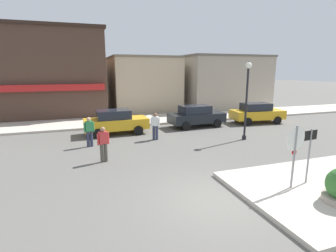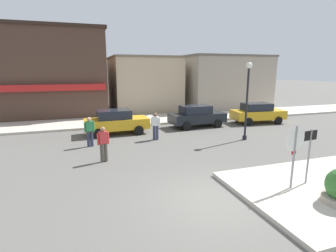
# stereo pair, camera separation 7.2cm
# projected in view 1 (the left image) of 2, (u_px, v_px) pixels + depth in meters

# --- Properties ---
(ground_plane) EXTENTS (160.00, 160.00, 0.00)m
(ground_plane) POSITION_uv_depth(u_px,v_px,m) (215.00, 200.00, 8.36)
(ground_plane) COLOR #5B5954
(sidewalk_corner) EXTENTS (6.40, 4.80, 0.15)m
(sidewalk_corner) POSITION_uv_depth(u_px,v_px,m) (329.00, 188.00, 9.01)
(sidewalk_corner) COLOR beige
(sidewalk_corner) RESTS_ON ground
(kerb_far) EXTENTS (80.00, 4.00, 0.15)m
(kerb_far) POSITION_uv_depth(u_px,v_px,m) (132.00, 121.00, 21.03)
(kerb_far) COLOR beige
(kerb_far) RESTS_ON ground
(stop_sign) EXTENTS (0.82, 0.10, 2.30)m
(stop_sign) POSITION_uv_depth(u_px,v_px,m) (295.00, 149.00, 8.61)
(stop_sign) COLOR gray
(stop_sign) RESTS_ON ground
(one_way_sign) EXTENTS (0.60, 0.08, 2.10)m
(one_way_sign) POSITION_uv_depth(u_px,v_px,m) (309.00, 151.00, 9.02)
(one_way_sign) COLOR gray
(one_way_sign) RESTS_ON ground
(lamp_post) EXTENTS (0.36, 0.36, 4.54)m
(lamp_post) POSITION_uv_depth(u_px,v_px,m) (247.00, 90.00, 14.98)
(lamp_post) COLOR black
(lamp_post) RESTS_ON ground
(parked_car_nearest) EXTENTS (4.05, 1.96, 1.56)m
(parked_car_nearest) POSITION_uv_depth(u_px,v_px,m) (116.00, 121.00, 16.83)
(parked_car_nearest) COLOR gold
(parked_car_nearest) RESTS_ON ground
(parked_car_second) EXTENTS (4.09, 2.05, 1.56)m
(parked_car_second) POSITION_uv_depth(u_px,v_px,m) (196.00, 116.00, 18.94)
(parked_car_second) COLOR black
(parked_car_second) RESTS_ON ground
(parked_car_third) EXTENTS (4.16, 2.19, 1.56)m
(parked_car_third) POSITION_uv_depth(u_px,v_px,m) (257.00, 113.00, 20.35)
(parked_car_third) COLOR gold
(parked_car_third) RESTS_ON ground
(pedestrian_crossing_near) EXTENTS (0.54, 0.35, 1.61)m
(pedestrian_crossing_near) POSITION_uv_depth(u_px,v_px,m) (155.00, 125.00, 15.38)
(pedestrian_crossing_near) COLOR #2D334C
(pedestrian_crossing_near) RESTS_ON ground
(pedestrian_crossing_far) EXTENTS (0.56, 0.27, 1.61)m
(pedestrian_crossing_far) POSITION_uv_depth(u_px,v_px,m) (89.00, 131.00, 13.99)
(pedestrian_crossing_far) COLOR #2D334C
(pedestrian_crossing_far) RESTS_ON ground
(pedestrian_kerb_side) EXTENTS (0.56, 0.30, 1.61)m
(pedestrian_kerb_side) POSITION_uv_depth(u_px,v_px,m) (103.00, 143.00, 11.64)
(pedestrian_kerb_side) COLOR #4C473D
(pedestrian_kerb_side) RESTS_ON ground
(building_corner_shop) EXTENTS (9.51, 9.35, 7.58)m
(building_corner_shop) POSITION_uv_depth(u_px,v_px,m) (51.00, 73.00, 24.22)
(building_corner_shop) COLOR #473328
(building_corner_shop) RESTS_ON ground
(building_storefront_left_near) EXTENTS (6.58, 7.54, 5.36)m
(building_storefront_left_near) POSITION_uv_depth(u_px,v_px,m) (142.00, 83.00, 27.25)
(building_storefront_left_near) COLOR tan
(building_storefront_left_near) RESTS_ON ground
(building_storefront_left_mid) EXTENTS (8.87, 6.98, 5.53)m
(building_storefront_left_mid) POSITION_uv_depth(u_px,v_px,m) (220.00, 82.00, 28.60)
(building_storefront_left_mid) COLOR #9E9384
(building_storefront_left_mid) RESTS_ON ground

